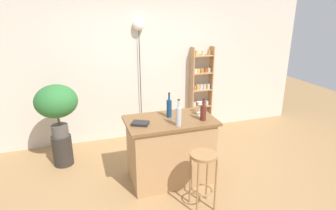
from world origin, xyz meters
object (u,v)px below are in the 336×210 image
object	(u,v)px
potted_plant	(56,103)
pendant_globe_light	(139,27)
cookbook	(140,123)
spice_shelf	(201,90)
bar_stool	(203,168)
bottle_olive_oil	(179,116)
plant_stool	(63,150)
bottle_wine_red	(169,108)
bottle_sauce_amber	(203,112)
wine_glass_left	(201,108)
wine_glass_center	(199,105)

from	to	relation	value
potted_plant	pendant_globe_light	xyz separation A→B (m)	(1.41, 0.64, 1.01)
potted_plant	cookbook	distance (m)	1.41
pendant_globe_light	potted_plant	bearing A→B (deg)	-155.54
spice_shelf	potted_plant	distance (m)	2.66
pendant_globe_light	bar_stool	bearing A→B (deg)	-84.25
bottle_olive_oil	pendant_globe_light	world-z (taller)	pendant_globe_light
plant_stool	cookbook	world-z (taller)	cookbook
bottle_wine_red	pendant_globe_light	world-z (taller)	pendant_globe_light
pendant_globe_light	bottle_olive_oil	bearing A→B (deg)	-87.52
cookbook	pendant_globe_light	bearing A→B (deg)	104.54
bar_stool	pendant_globe_light	distance (m)	2.69
bottle_wine_red	pendant_globe_light	distance (m)	1.75
bottle_wine_red	pendant_globe_light	bearing A→B (deg)	92.39
plant_stool	bottle_olive_oil	xyz separation A→B (m)	(1.48, -1.14, 0.81)
potted_plant	plant_stool	bearing A→B (deg)	180.00
spice_shelf	plant_stool	size ratio (longest dim) A/B	3.44
bar_stool	bottle_sauce_amber	bearing A→B (deg)	67.03
bar_stool	cookbook	size ratio (longest dim) A/B	3.47
plant_stool	bottle_sauce_amber	xyz separation A→B (m)	(1.86, -1.06, 0.79)
spice_shelf	cookbook	xyz separation A→B (m)	(-1.56, -1.55, 0.12)
wine_glass_left	bar_stool	bearing A→B (deg)	-110.71
potted_plant	wine_glass_left	bearing A→B (deg)	-25.48
bottle_wine_red	bottle_olive_oil	distance (m)	0.33
cookbook	wine_glass_left	bearing A→B (deg)	31.32
bar_stool	plant_stool	bearing A→B (deg)	135.57
spice_shelf	pendant_globe_light	world-z (taller)	pendant_globe_light
plant_stool	bottle_olive_oil	bearing A→B (deg)	-37.54
bar_stool	wine_glass_left	size ratio (longest dim) A/B	4.44
wine_glass_left	cookbook	size ratio (longest dim) A/B	0.78
bottle_wine_red	bottle_sauce_amber	xyz separation A→B (m)	(0.39, -0.25, -0.02)
bottle_olive_oil	bottle_wine_red	bearing A→B (deg)	92.87
bar_stool	wine_glass_center	xyz separation A→B (m)	(0.29, 0.80, 0.50)
wine_glass_center	spice_shelf	bearing A→B (deg)	64.43
bottle_sauce_amber	cookbook	world-z (taller)	bottle_sauce_amber
potted_plant	wine_glass_left	size ratio (longest dim) A/B	4.90
cookbook	plant_stool	bearing A→B (deg)	164.91
wine_glass_left	bottle_olive_oil	bearing A→B (deg)	-150.06
bar_stool	spice_shelf	bearing A→B (deg)	66.44
bottle_olive_oil	bottle_sauce_amber	world-z (taller)	bottle_olive_oil
bar_stool	bottle_wine_red	xyz separation A→B (m)	(-0.16, 0.78, 0.51)
bottle_sauce_amber	wine_glass_center	bearing A→B (deg)	76.43
bottle_olive_oil	bar_stool	bearing A→B (deg)	-72.11
plant_stool	cookbook	xyz separation A→B (m)	(1.03, -0.96, 0.69)
bottle_wine_red	bottle_sauce_amber	bearing A→B (deg)	-32.26
spice_shelf	wine_glass_center	size ratio (longest dim) A/B	10.02
spice_shelf	bottle_olive_oil	xyz separation A→B (m)	(-1.10, -1.73, 0.23)
pendant_globe_light	bottle_sauce_amber	bearing A→B (deg)	-75.10
bottle_olive_oil	pendant_globe_light	xyz separation A→B (m)	(-0.08, 1.78, 0.96)
wine_glass_center	cookbook	world-z (taller)	wine_glass_center
plant_stool	bottle_wine_red	xyz separation A→B (m)	(1.47, -0.81, 0.81)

